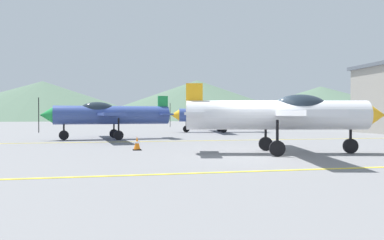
% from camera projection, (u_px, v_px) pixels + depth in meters
% --- Properties ---
extents(ground_plane, '(400.00, 400.00, 0.00)m').
position_uv_depth(ground_plane, '(256.00, 154.00, 14.71)').
color(ground_plane, slate).
extents(apron_line_near, '(80.00, 0.16, 0.01)m').
position_uv_depth(apron_line_near, '(312.00, 169.00, 10.59)').
color(apron_line_near, yellow).
rests_on(apron_line_near, ground_plane).
extents(apron_line_far, '(80.00, 0.16, 0.01)m').
position_uv_depth(apron_line_far, '(206.00, 141.00, 22.53)').
color(apron_line_far, yellow).
rests_on(apron_line_far, ground_plane).
extents(airplane_near, '(8.11, 9.23, 2.77)m').
position_uv_depth(airplane_near, '(284.00, 114.00, 15.08)').
color(airplane_near, silver).
rests_on(airplane_near, ground_plane).
extents(airplane_mid, '(8.08, 9.27, 2.77)m').
position_uv_depth(airplane_mid, '(108.00, 114.00, 23.95)').
color(airplane_mid, '#33478C').
rests_on(airplane_mid, ground_plane).
extents(airplane_far, '(8.09, 9.27, 2.77)m').
position_uv_depth(airplane_far, '(216.00, 115.00, 33.82)').
color(airplane_far, '#33478C').
rests_on(airplane_far, ground_plane).
extents(traffic_cone_front, '(0.36, 0.36, 0.59)m').
position_uv_depth(traffic_cone_front, '(137.00, 143.00, 16.47)').
color(traffic_cone_front, black).
rests_on(traffic_cone_front, ground_plane).
extents(hill_centerleft, '(76.79, 76.79, 12.53)m').
position_uv_depth(hill_centerleft, '(43.00, 100.00, 124.07)').
color(hill_centerleft, '#4C6651').
rests_on(hill_centerleft, ground_plane).
extents(hill_centerright, '(77.11, 77.11, 13.54)m').
position_uv_depth(hill_centerright, '(197.00, 100.00, 131.86)').
color(hill_centerright, '#4C6651').
rests_on(hill_centerright, ground_plane).
extents(hill_right, '(81.30, 81.30, 12.55)m').
position_uv_depth(hill_right, '(321.00, 103.00, 146.79)').
color(hill_right, '#4C6651').
rests_on(hill_right, ground_plane).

